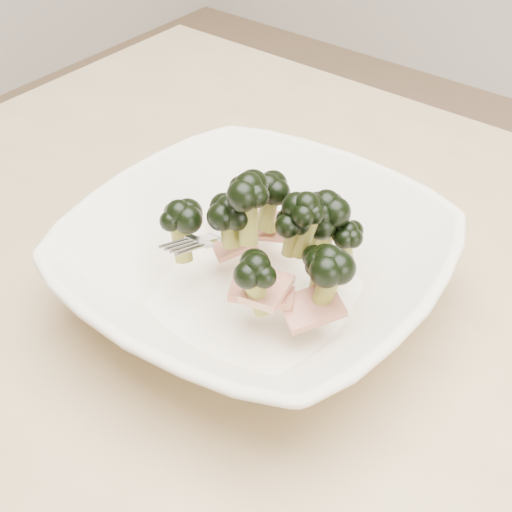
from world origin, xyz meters
name	(u,v)px	position (x,y,z in m)	size (l,w,h in m)	color
dining_table	(365,410)	(0.00, 0.00, 0.65)	(1.20, 0.80, 0.75)	tan
broccoli_dish	(258,263)	(-0.11, -0.03, 0.79)	(0.33, 0.33, 0.14)	white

